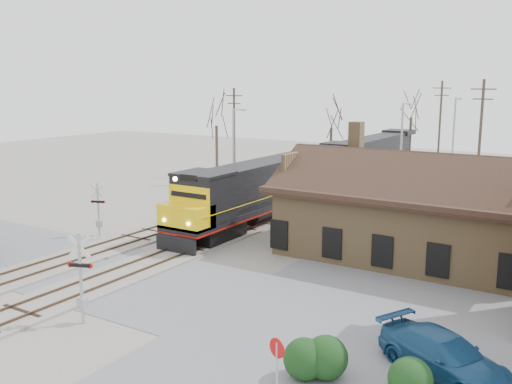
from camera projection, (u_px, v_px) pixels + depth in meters
ground at (118, 276)px, 31.01m from camera, size 140.00×140.00×0.00m
road at (118, 276)px, 31.00m from camera, size 60.00×9.00×0.03m
parking_lot at (481, 323)px, 24.89m from camera, size 22.00×26.00×0.03m
track_main at (263, 220)px, 43.45m from camera, size 3.40×90.00×0.24m
track_siding at (215, 213)px, 45.81m from camera, size 3.40×90.00×0.24m
depot at (406, 217)px, 34.24m from camera, size 15.20×9.31×7.90m
locomotive_lead at (262, 189)px, 42.91m from camera, size 3.21×21.49×4.77m
locomotive_trailing at (369, 157)px, 60.99m from camera, size 3.21×21.49×4.52m
crossbuck_near at (81, 282)px, 24.59m from camera, size 1.11×0.50×4.07m
crossbuck_far at (98, 211)px, 38.92m from camera, size 1.00×0.46×3.67m
do_not_enter_sign at (277, 359)px, 18.37m from camera, size 0.67×0.24×2.30m
parked_car at (444, 356)px, 20.33m from camera, size 5.69×4.33×1.54m
hedge_a at (304, 359)px, 20.11m from camera, size 1.51×1.51×1.51m
hedge_b at (326, 358)px, 20.14m from camera, size 1.58×1.58×1.58m
hedge_c at (410, 380)px, 18.74m from camera, size 1.49×1.49×1.49m
streetlight_a at (234, 149)px, 50.39m from camera, size 0.25×2.04×8.14m
streetlight_b at (402, 149)px, 47.16m from camera, size 0.25×2.04×8.78m
streetlight_c at (453, 141)px, 52.74m from camera, size 0.25×2.04×9.07m
utility_pole_a at (234, 134)px, 59.42m from camera, size 2.00×0.24×9.86m
utility_pole_b at (440, 127)px, 63.66m from camera, size 2.00×0.24×10.59m
utility_pole_c at (480, 142)px, 46.90m from camera, size 2.00×0.24×10.66m
tree_a at (216, 117)px, 63.21m from camera, size 3.79×3.79×9.28m
tree_b at (331, 120)px, 65.09m from camera, size 3.53×3.53×8.66m
tree_c at (412, 109)px, 69.04m from camera, size 4.16×4.16×10.18m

